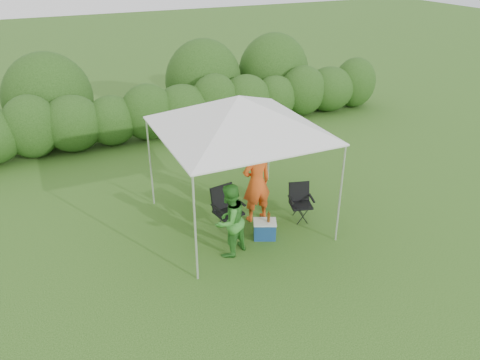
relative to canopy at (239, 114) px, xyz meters
name	(u,v)px	position (x,y,z in m)	size (l,w,h in m)	color
ground	(249,232)	(0.00, -0.50, -2.46)	(70.00, 70.00, 0.00)	#3A6620
hedge	(168,110)	(0.10, 5.50, -1.63)	(15.74, 1.53, 1.80)	#2A5119
canopy	(239,114)	(0.00, 0.00, 0.00)	(3.10, 3.10, 2.83)	silver
chair_right	(300,199)	(1.27, -0.44, -2.00)	(0.59, 0.56, 0.82)	black
chair_left	(226,206)	(-0.36, -0.16, -1.92)	(0.66, 0.61, 0.96)	black
man	(257,182)	(0.37, -0.09, -1.56)	(0.66, 0.43, 1.81)	#E9501A
woman	(229,220)	(-0.66, -1.02, -1.71)	(0.73, 0.57, 1.50)	#38882C
cooler	(265,229)	(0.21, -0.82, -2.27)	(0.56, 0.50, 0.39)	navy
bottle	(269,217)	(0.27, -0.86, -1.95)	(0.06, 0.06, 0.24)	#592D0C
lawn_toy	(286,134)	(3.29, 3.76, -2.32)	(0.60, 0.50, 0.30)	#FAF81A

